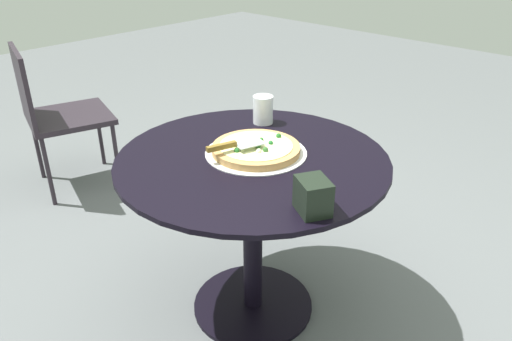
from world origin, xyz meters
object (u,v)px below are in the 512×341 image
at_px(patio_table, 253,199).
at_px(pizza_server, 235,144).
at_px(patio_chair_near, 53,109).
at_px(pizza_on_tray, 256,149).
at_px(napkin_dispenser, 313,196).
at_px(drinking_cup, 263,110).

height_order(patio_table, pizza_server, pizza_server).
bearing_deg(pizza_server, patio_chair_near, 88.48).
xyz_separation_m(pizza_on_tray, napkin_dispenser, (-0.18, -0.39, 0.04)).
bearing_deg(napkin_dispenser, drinking_cup, -6.56).
bearing_deg(napkin_dispenser, pizza_server, 16.42).
bearing_deg(pizza_server, patio_table, -35.90).
height_order(pizza_on_tray, napkin_dispenser, napkin_dispenser).
bearing_deg(pizza_on_tray, drinking_cup, 37.66).
bearing_deg(patio_chair_near, drinking_cup, -78.23).
bearing_deg(patio_table, napkin_dispenser, -111.17).
distance_m(pizza_on_tray, pizza_server, 0.09).
height_order(pizza_on_tray, patio_chair_near, patio_chair_near).
bearing_deg(patio_table, patio_chair_near, 90.43).
xyz_separation_m(patio_table, pizza_on_tray, (0.03, 0.01, 0.19)).
bearing_deg(patio_table, pizza_on_tray, 20.43).
distance_m(patio_table, drinking_cup, 0.40).
distance_m(napkin_dispenser, patio_chair_near, 1.91).
relative_size(patio_table, patio_chair_near, 1.16).
relative_size(pizza_on_tray, patio_chair_near, 0.44).
height_order(pizza_on_tray, pizza_server, pizza_server).
bearing_deg(drinking_cup, napkin_dispenser, -125.90).
height_order(patio_table, napkin_dispenser, napkin_dispenser).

